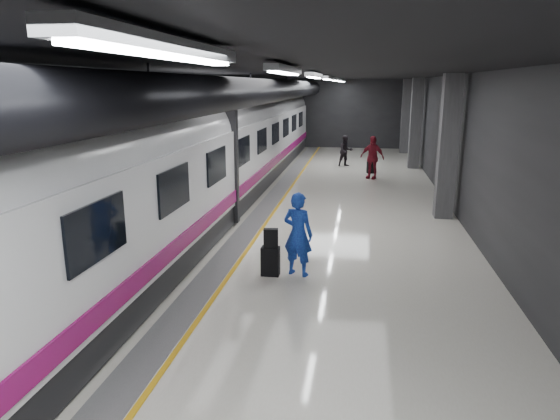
{
  "coord_description": "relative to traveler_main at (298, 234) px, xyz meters",
  "views": [
    {
      "loc": [
        1.85,
        -14.25,
        4.16
      ],
      "look_at": [
        -0.05,
        -2.52,
        1.17
      ],
      "focal_mm": 32.0,
      "sensor_mm": 36.0,
      "label": 1
    }
  ],
  "objects": [
    {
      "name": "suitcase_main",
      "position": [
        -0.6,
        -0.13,
        -0.62
      ],
      "size": [
        0.41,
        0.26,
        0.66
      ],
      "primitive_type": "cube",
      "rotation": [
        0.0,
        0.0,
        0.0
      ],
      "color": "black",
      "rests_on": "ground"
    },
    {
      "name": "shoulder_bag",
      "position": [
        -0.59,
        -0.14,
        -0.08
      ],
      "size": [
        0.34,
        0.21,
        0.42
      ],
      "primitive_type": "cube",
      "rotation": [
        0.0,
        0.0,
        0.14
      ],
      "color": "black",
      "rests_on": "suitcase_main"
    },
    {
      "name": "traveler_far_b",
      "position": [
        1.83,
        12.34,
        0.02
      ],
      "size": [
        1.23,
        0.91,
        1.94
      ],
      "primitive_type": "imported",
      "rotation": [
        0.0,
        0.0,
        -0.44
      ],
      "color": "maroon",
      "rests_on": "ground"
    },
    {
      "name": "suitcase_far",
      "position": [
        1.83,
        13.79,
        -0.67
      ],
      "size": [
        0.43,
        0.33,
        0.55
      ],
      "primitive_type": "cube",
      "rotation": [
        0.0,
        0.0,
        0.25
      ],
      "color": "black",
      "rests_on": "ground"
    },
    {
      "name": "train",
      "position": [
        -3.8,
        3.76,
        1.12
      ],
      "size": [
        3.05,
        38.0,
        4.05
      ],
      "color": "black",
      "rests_on": "ground"
    },
    {
      "name": "ground",
      "position": [
        -0.56,
        3.76,
        -0.95
      ],
      "size": [
        40.0,
        40.0,
        0.0
      ],
      "primitive_type": "plane",
      "color": "silver",
      "rests_on": "ground"
    },
    {
      "name": "traveler_far_a",
      "position": [
        0.53,
        15.73,
        -0.15
      ],
      "size": [
        0.97,
        0.9,
        1.6
      ],
      "primitive_type": "imported",
      "rotation": [
        0.0,
        0.0,
        0.49
      ],
      "color": "black",
      "rests_on": "ground"
    },
    {
      "name": "traveler_main",
      "position": [
        0.0,
        0.0,
        0.0
      ],
      "size": [
        0.8,
        0.65,
        1.9
      ],
      "primitive_type": "imported",
      "rotation": [
        0.0,
        0.0,
        2.82
      ],
      "color": "blue",
      "rests_on": "ground"
    },
    {
      "name": "platform_hall",
      "position": [
        -0.84,
        4.72,
        2.59
      ],
      "size": [
        10.02,
        40.02,
        4.51
      ],
      "color": "black",
      "rests_on": "ground"
    }
  ]
}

